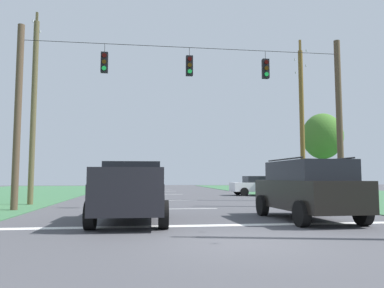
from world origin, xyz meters
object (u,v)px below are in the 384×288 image
(suv_black, at_px, (307,188))
(utility_pole_near_left, at_px, (34,108))
(utility_pole_mid_right, at_px, (302,120))
(tree_roadside_right, at_px, (323,137))
(pickup_truck, at_px, (131,192))
(distant_car_crossing_white, at_px, (258,185))
(overhead_signal_span, at_px, (188,111))

(suv_black, xyz_separation_m, utility_pole_near_left, (-11.25, 8.44, 4.00))
(utility_pole_mid_right, relative_size, utility_pole_near_left, 0.98)
(utility_pole_mid_right, xyz_separation_m, tree_roadside_right, (3.88, 5.05, -0.45))
(pickup_truck, distance_m, tree_roadside_right, 20.48)
(pickup_truck, height_order, utility_pole_mid_right, utility_pole_mid_right)
(utility_pole_near_left, bearing_deg, distant_car_crossing_white, 29.66)
(pickup_truck, bearing_deg, suv_black, -4.48)
(overhead_signal_span, distance_m, distant_car_crossing_white, 14.29)
(pickup_truck, relative_size, tree_roadside_right, 0.86)
(tree_roadside_right, bearing_deg, overhead_signal_span, -139.69)
(overhead_signal_span, relative_size, pickup_truck, 2.82)
(distant_car_crossing_white, bearing_deg, utility_pole_mid_right, -84.70)
(suv_black, distance_m, utility_pole_near_left, 14.62)
(distant_car_crossing_white, distance_m, utility_pole_near_left, 17.66)
(overhead_signal_span, bearing_deg, utility_pole_mid_right, 31.83)
(utility_pole_mid_right, distance_m, tree_roadside_right, 6.39)
(distant_car_crossing_white, distance_m, utility_pole_mid_right, 8.23)
(pickup_truck, relative_size, distant_car_crossing_white, 1.25)
(tree_roadside_right, bearing_deg, distant_car_crossing_white, 156.31)
(pickup_truck, xyz_separation_m, utility_pole_mid_right, (10.16, 9.43, 4.02))
(overhead_signal_span, xyz_separation_m, utility_pole_mid_right, (7.74, 4.80, 0.50))
(utility_pole_mid_right, bearing_deg, suv_black, -113.50)
(suv_black, relative_size, utility_pole_mid_right, 0.48)
(overhead_signal_span, bearing_deg, pickup_truck, -117.68)
(tree_roadside_right, bearing_deg, utility_pole_near_left, -161.52)
(pickup_truck, relative_size, utility_pole_mid_right, 0.54)
(pickup_truck, distance_m, suv_black, 5.88)
(distant_car_crossing_white, bearing_deg, overhead_signal_span, -120.88)
(suv_black, relative_size, utility_pole_near_left, 0.47)
(distant_car_crossing_white, xyz_separation_m, utility_pole_mid_right, (0.65, -7.04, 4.20))
(overhead_signal_span, xyz_separation_m, distant_car_crossing_white, (7.08, 11.84, -3.70))
(suv_black, distance_m, utility_pole_mid_right, 11.47)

